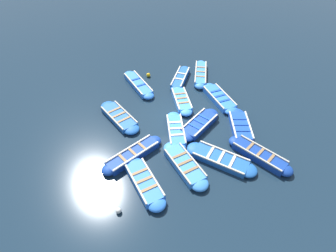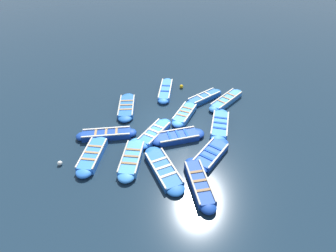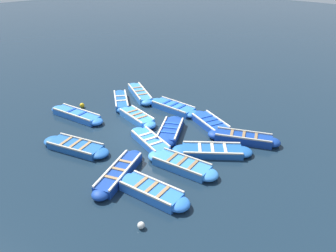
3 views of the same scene
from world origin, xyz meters
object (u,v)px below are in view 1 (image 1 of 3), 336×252
object	(u,v)px
boat_alongside	(119,117)
boat_bow_out	(240,127)
boat_tucked	(138,84)
boat_drifting	(144,182)
boat_near_quay	(200,74)
boat_mid_row	(180,78)
boat_stern_in	(259,155)
boat_inner_gap	(221,159)
buoy_orange_near	(148,75)
boat_broadside	(176,131)
boat_end_of_row	(185,165)
buoy_yellow_far	(118,211)
boat_centre	(199,124)
boat_far_corner	(182,100)
boat_outer_right	(133,154)
boat_outer_left	(219,98)

from	to	relation	value
boat_alongside	boat_bow_out	bearing A→B (deg)	154.55
boat_alongside	boat_tucked	size ratio (longest dim) A/B	0.95
boat_drifting	boat_near_quay	bearing A→B (deg)	-128.56
boat_alongside	boat_near_quay	bearing A→B (deg)	-156.26
boat_mid_row	boat_bow_out	bearing A→B (deg)	104.28
boat_mid_row	boat_stern_in	distance (m)	8.24
boat_drifting	boat_alongside	bearing A→B (deg)	-87.25
boat_stern_in	boat_inner_gap	bearing A→B (deg)	-11.84
boat_mid_row	boat_inner_gap	distance (m)	7.75
buoy_orange_near	boat_tucked	bearing A→B (deg)	45.16
boat_alongside	boat_stern_in	size ratio (longest dim) A/B	1.06
boat_broadside	boat_tucked	bearing A→B (deg)	-79.96
boat_broadside	boat_drifting	bearing A→B (deg)	47.91
boat_end_of_row	buoy_orange_near	bearing A→B (deg)	-93.36
boat_drifting	boat_near_quay	xyz separation A→B (m)	(-6.36, -7.97, -0.01)
boat_broadside	buoy_yellow_far	distance (m)	5.59
boat_tucked	boat_centre	bearing A→B (deg)	114.91
buoy_yellow_far	boat_drifting	bearing A→B (deg)	-144.60
boat_centre	boat_inner_gap	size ratio (longest dim) A/B	0.97
boat_end_of_row	boat_drifting	bearing A→B (deg)	10.07
boat_far_corner	boat_near_quay	bearing A→B (deg)	-133.73
boat_tucked	buoy_orange_near	world-z (taller)	boat_tucked
buoy_yellow_far	boat_stern_in	bearing A→B (deg)	-174.14
buoy_orange_near	buoy_yellow_far	xyz separation A→B (m)	(4.10, 10.13, -0.02)
boat_inner_gap	buoy_yellow_far	size ratio (longest dim) A/B	13.52
boat_outer_right	boat_stern_in	xyz separation A→B (m)	(-6.18, 2.11, 0.01)
boat_tucked	boat_alongside	bearing A→B (deg)	57.73
boat_far_corner	buoy_yellow_far	xyz separation A→B (m)	(5.31, 6.41, -0.06)
boat_tucked	boat_inner_gap	distance (m)	8.28
boat_end_of_row	buoy_yellow_far	size ratio (longest dim) A/B	14.00
boat_outer_right	boat_inner_gap	size ratio (longest dim) A/B	1.06
boat_bow_out	boat_tucked	size ratio (longest dim) A/B	0.88
boat_inner_gap	boat_stern_in	xyz separation A→B (m)	(-1.99, 0.42, 0.04)
boat_tucked	boat_mid_row	size ratio (longest dim) A/B	1.22
boat_mid_row	boat_far_corner	bearing A→B (deg)	71.27
boat_far_corner	boat_outer_left	world-z (taller)	boat_far_corner
boat_bow_out	boat_centre	size ratio (longest dim) A/B	1.03
boat_centre	boat_near_quay	distance (m)	5.54
boat_alongside	boat_inner_gap	size ratio (longest dim) A/B	1.09
boat_inner_gap	boat_outer_left	size ratio (longest dim) A/B	0.94
boat_outer_left	buoy_yellow_far	world-z (taller)	boat_outer_left
boat_bow_out	boat_alongside	size ratio (longest dim) A/B	0.92
boat_far_corner	boat_broadside	world-z (taller)	boat_far_corner
boat_outer_right	buoy_orange_near	distance (m)	7.78
boat_drifting	boat_bow_out	size ratio (longest dim) A/B	1.01
boat_near_quay	boat_mid_row	bearing A→B (deg)	2.81
boat_bow_out	boat_broadside	xyz separation A→B (m)	(3.64, -0.89, -0.01)
boat_drifting	boat_bow_out	distance (m)	6.55
boat_end_of_row	boat_outer_left	distance (m)	6.12
boat_broadside	buoy_yellow_far	bearing A→B (deg)	44.03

